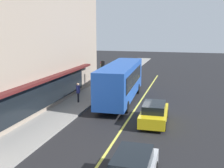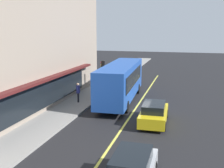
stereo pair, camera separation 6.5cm
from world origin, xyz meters
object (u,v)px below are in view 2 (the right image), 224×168
object	(u,v)px
car_navy	(129,77)
pedestrian_waiting	(106,77)
bus	(121,80)
pedestrian_at_corner	(110,73)
car_yellow	(154,113)
traffic_light	(103,68)
pedestrian_mid_block	(78,91)

from	to	relation	value
car_navy	pedestrian_waiting	xyz separation A→B (m)	(-3.61, 1.86, 0.53)
bus	pedestrian_at_corner	distance (m)	9.94
bus	car_navy	distance (m)	8.77
car_yellow	car_navy	bearing A→B (deg)	18.97
traffic_light	car_yellow	xyz separation A→B (m)	(-8.77, -6.50, -1.79)
pedestrian_mid_block	pedestrian_waiting	world-z (taller)	pedestrian_waiting
pedestrian_mid_block	pedestrian_waiting	bearing A→B (deg)	-4.52
car_navy	pedestrian_at_corner	xyz separation A→B (m)	(0.58, 2.57, 0.33)
pedestrian_at_corner	pedestrian_waiting	bearing A→B (deg)	-170.38
pedestrian_mid_block	pedestrian_at_corner	bearing A→B (deg)	0.82
pedestrian_mid_block	pedestrian_waiting	xyz separation A→B (m)	(6.97, -0.55, 0.06)
traffic_light	pedestrian_mid_block	size ratio (longest dim) A/B	1.81
car_navy	pedestrian_mid_block	bearing A→B (deg)	167.16
traffic_light	car_navy	xyz separation A→B (m)	(5.22, -1.69, -1.79)
car_yellow	pedestrian_at_corner	xyz separation A→B (m)	(14.57, 7.38, 0.33)
traffic_light	car_yellow	distance (m)	11.06
car_yellow	traffic_light	bearing A→B (deg)	36.55
car_navy	pedestrian_mid_block	distance (m)	10.86
traffic_light	pedestrian_at_corner	bearing A→B (deg)	8.63
bus	pedestrian_at_corner	xyz separation A→B (m)	(9.20, 3.66, -0.91)
traffic_light	pedestrian_at_corner	size ratio (longest dim) A/B	2.05
car_yellow	pedestrian_waiting	xyz separation A→B (m)	(10.38, 6.67, 0.53)
traffic_light	pedestrian_mid_block	distance (m)	5.56
bus	pedestrian_mid_block	size ratio (longest dim) A/B	6.34
traffic_light	pedestrian_mid_block	bearing A→B (deg)	172.33
pedestrian_waiting	pedestrian_mid_block	bearing A→B (deg)	175.48
traffic_light	pedestrian_at_corner	xyz separation A→B (m)	(5.80, 0.88, -1.46)
traffic_light	pedestrian_waiting	world-z (taller)	traffic_light
pedestrian_mid_block	traffic_light	bearing A→B (deg)	-7.67
bus	pedestrian_at_corner	world-z (taller)	bus
bus	traffic_light	world-z (taller)	bus
traffic_light	pedestrian_at_corner	world-z (taller)	traffic_light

